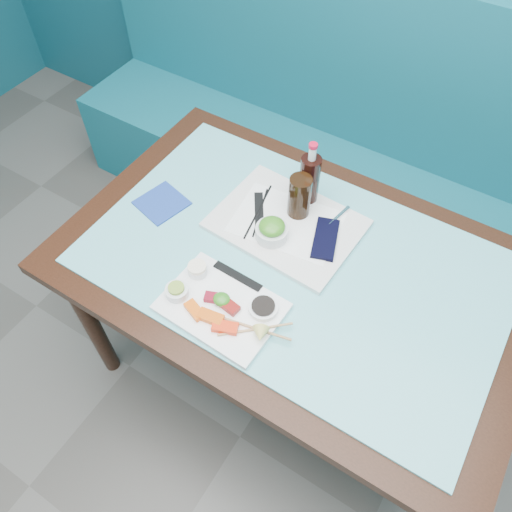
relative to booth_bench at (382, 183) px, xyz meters
The scene contains 34 objects.
booth_bench is the anchor object (origin of this frame).
dining_table 0.89m from the booth_bench, 90.00° to the right, with size 1.40×0.90×0.75m.
glass_top 0.92m from the booth_bench, 90.00° to the right, with size 1.22×0.76×0.01m, color #62BEC5.
sashimi_plate 1.17m from the booth_bench, 94.84° to the right, with size 0.32×0.23×0.02m, color white.
salmon_left 1.23m from the booth_bench, 97.08° to the right, with size 0.06×0.03×0.02m, color #EF5809.
salmon_mid 1.22m from the booth_bench, 94.63° to the right, with size 0.07×0.03×0.02m, color #E25109.
salmon_right 1.22m from the booth_bench, 92.13° to the right, with size 0.07×0.03×0.02m, color red.
tuna_left 1.17m from the booth_bench, 96.43° to the right, with size 0.05×0.03×0.02m, color maroon.
tuna_right 1.16m from the booth_bench, 93.56° to the right, with size 0.05×0.03×0.02m, color maroon.
seaweed_garnish 1.16m from the booth_bench, 95.15° to the right, with size 0.05×0.05×0.03m, color #307D1C.
ramekin_wasabi 1.22m from the booth_bench, 100.92° to the right, with size 0.07×0.07×0.03m, color white.
wasabi_fill 1.23m from the booth_bench, 100.92° to the right, with size 0.05×0.05×0.01m, color olive.
ramekin_ginger 1.14m from the booth_bench, 101.57° to the right, with size 0.06×0.06×0.02m, color white.
ginger_fill 1.14m from the booth_bench, 101.57° to the right, with size 0.05×0.05×0.01m, color white.
soy_dish 1.12m from the booth_bench, 89.32° to the right, with size 0.08×0.08×0.02m, color white.
soy_fill 1.12m from the booth_bench, 89.32° to the right, with size 0.06×0.06×0.01m, color black.
lemon_wedge 1.20m from the booth_bench, 87.33° to the right, with size 0.05×0.05×0.04m, color #E9DC6E.
chopstick_sleeve 1.07m from the booth_bench, 96.22° to the right, with size 0.16×0.02×0.00m, color black.
wooden_chopstick_a 1.18m from the booth_bench, 89.10° to the right, with size 0.01×0.01×0.22m, color #AF8052.
wooden_chopstick_b 1.18m from the booth_bench, 88.59° to the right, with size 0.01×0.01×0.20m, color tan.
serving_tray 0.84m from the booth_bench, 97.04° to the right, with size 0.44×0.33×0.02m, color silver.
paper_placemat 0.84m from the booth_bench, 97.04° to the right, with size 0.33×0.23×0.00m, color white.
seaweed_bowl 0.92m from the booth_bench, 97.09° to the right, with size 0.10×0.10×0.04m, color silver.
seaweed_salad 0.93m from the booth_bench, 97.09° to the right, with size 0.08×0.08×0.04m, color #387F1D.
cola_glass 0.83m from the booth_bench, 96.78° to the right, with size 0.07×0.07×0.14m, color black.
navy_pouch 0.84m from the booth_bench, 86.56° to the right, with size 0.07×0.16×0.01m, color black.
fork 0.75m from the booth_bench, 86.53° to the right, with size 0.01×0.01×0.10m, color silver.
black_chopstick_a 0.87m from the booth_bench, 104.29° to the right, with size 0.01×0.01×0.24m, color black.
black_chopstick_b 0.87m from the booth_bench, 103.71° to the right, with size 0.01×0.01×0.21m, color black.
tray_sleeve 0.87m from the booth_bench, 104.00° to the right, with size 0.03×0.17×0.00m, color black.
cola_bottle_body 0.78m from the booth_bench, 98.03° to the right, with size 0.06×0.06×0.18m, color black.
cola_bottle_neck 0.85m from the booth_bench, 98.03° to the right, with size 0.02×0.02×0.05m, color white.
cola_bottle_cap 0.87m from the booth_bench, 98.03° to the right, with size 0.03×0.03×0.01m, color red.
blue_napkin 1.07m from the booth_bench, 119.10° to the right, with size 0.14×0.14×0.01m, color navy.
Camera 1 is at (0.37, 0.64, 1.96)m, focal length 35.00 mm.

